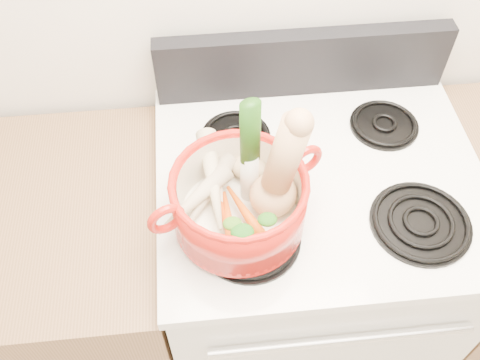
{
  "coord_description": "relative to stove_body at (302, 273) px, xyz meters",
  "views": [
    {
      "loc": [
        -0.27,
        0.64,
        1.94
      ],
      "look_at": [
        -0.21,
        1.26,
        1.14
      ],
      "focal_mm": 40.0,
      "sensor_mm": 36.0,
      "label": 1
    }
  ],
  "objects": [
    {
      "name": "stove_body",
      "position": [
        0.0,
        0.0,
        0.0
      ],
      "size": [
        0.76,
        0.65,
        0.92
      ],
      "primitive_type": "cube",
      "color": "silver",
      "rests_on": "floor"
    },
    {
      "name": "cooktop",
      "position": [
        0.0,
        0.0,
        0.47
      ],
      "size": [
        0.78,
        0.67,
        0.03
      ],
      "primitive_type": "cube",
      "color": "white",
      "rests_on": "stove_body"
    },
    {
      "name": "control_backsplash",
      "position": [
        0.0,
        0.3,
        0.58
      ],
      "size": [
        0.76,
        0.05,
        0.18
      ],
      "primitive_type": "cube",
      "color": "black",
      "rests_on": "cooktop"
    },
    {
      "name": "oven_handle",
      "position": [
        0.0,
        -0.34,
        0.32
      ],
      "size": [
        0.6,
        0.02,
        0.02
      ],
      "primitive_type": "cylinder",
      "rotation": [
        0.0,
        1.57,
        0.0
      ],
      "color": "silver",
      "rests_on": "stove_body"
    },
    {
      "name": "burner_front_left",
      "position": [
        -0.19,
        -0.16,
        0.5
      ],
      "size": [
        0.22,
        0.22,
        0.02
      ],
      "primitive_type": "cylinder",
      "color": "black",
      "rests_on": "cooktop"
    },
    {
      "name": "burner_front_right",
      "position": [
        0.19,
        -0.16,
        0.5
      ],
      "size": [
        0.22,
        0.22,
        0.02
      ],
      "primitive_type": "cylinder",
      "color": "black",
      "rests_on": "cooktop"
    },
    {
      "name": "burner_back_left",
      "position": [
        -0.19,
        0.14,
        0.5
      ],
      "size": [
        0.17,
        0.17,
        0.02
      ],
      "primitive_type": "cylinder",
      "color": "black",
      "rests_on": "cooktop"
    },
    {
      "name": "burner_back_right",
      "position": [
        0.19,
        0.14,
        0.5
      ],
      "size": [
        0.17,
        0.17,
        0.02
      ],
      "primitive_type": "cylinder",
      "color": "black",
      "rests_on": "cooktop"
    },
    {
      "name": "dutch_oven",
      "position": [
        -0.21,
        -0.12,
        0.58
      ],
      "size": [
        0.37,
        0.37,
        0.14
      ],
      "primitive_type": "cylinder",
      "rotation": [
        0.0,
        0.0,
        0.39
      ],
      "color": "#AF170F",
      "rests_on": "burner_front_left"
    },
    {
      "name": "pot_handle_left",
      "position": [
        -0.36,
        -0.18,
        0.62
      ],
      "size": [
        0.08,
        0.05,
        0.08
      ],
      "primitive_type": "torus",
      "rotation": [
        1.57,
        0.0,
        0.39
      ],
      "color": "#AF170F",
      "rests_on": "dutch_oven"
    },
    {
      "name": "pot_handle_right",
      "position": [
        -0.06,
        -0.06,
        0.62
      ],
      "size": [
        0.08,
        0.05,
        0.08
      ],
      "primitive_type": "torus",
      "rotation": [
        1.57,
        0.0,
        0.39
      ],
      "color": "#AF170F",
      "rests_on": "dutch_oven"
    },
    {
      "name": "squash",
      "position": [
        -0.13,
        -0.11,
        0.67
      ],
      "size": [
        0.19,
        0.15,
        0.28
      ],
      "primitive_type": null,
      "rotation": [
        0.0,
        0.21,
        0.33
      ],
      "color": "tan",
      "rests_on": "dutch_oven"
    },
    {
      "name": "leek",
      "position": [
        -0.18,
        -0.07,
        0.68
      ],
      "size": [
        0.06,
        0.06,
        0.28
      ],
      "primitive_type": "cylinder",
      "rotation": [
        -0.03,
        0.0,
        0.34
      ],
      "color": "silver",
      "rests_on": "dutch_oven"
    },
    {
      "name": "ginger",
      "position": [
        -0.18,
        -0.02,
        0.56
      ],
      "size": [
        0.1,
        0.09,
        0.05
      ],
      "primitive_type": "ellipsoid",
      "rotation": [
        0.0,
        0.0,
        -0.42
      ],
      "color": "tan",
      "rests_on": "dutch_oven"
    },
    {
      "name": "parsnip_0",
      "position": [
        -0.25,
        -0.08,
        0.56
      ],
      "size": [
        0.05,
        0.2,
        0.05
      ],
      "primitive_type": "cone",
      "rotation": [
        1.66,
        0.0,
        0.05
      ],
      "color": "beige",
      "rests_on": "dutch_oven"
    },
    {
      "name": "parsnip_1",
      "position": [
        -0.27,
        -0.08,
        0.56
      ],
      "size": [
        0.15,
        0.19,
        0.06
      ],
      "primitive_type": "cone",
      "rotation": [
        1.66,
        0.0,
        -0.59
      ],
      "color": "beige",
      "rests_on": "dutch_oven"
    },
    {
      "name": "parsnip_2",
      "position": [
        -0.25,
        -0.06,
        0.57
      ],
      "size": [
        0.06,
        0.19,
        0.06
      ],
      "primitive_type": "cone",
      "rotation": [
        1.66,
        0.0,
        0.1
      ],
      "color": "beige",
      "rests_on": "dutch_oven"
    },
    {
      "name": "parsnip_3",
      "position": [
        -0.3,
        -0.11,
        0.58
      ],
      "size": [
        0.18,
        0.16,
        0.06
      ],
      "primitive_type": "cone",
      "rotation": [
        1.66,
        0.0,
        -0.87
      ],
      "color": "beige",
      "rests_on": "dutch_oven"
    },
    {
      "name": "parsnip_4",
      "position": [
        -0.26,
        -0.06,
        0.59
      ],
      "size": [
        0.06,
        0.24,
        0.07
      ],
      "primitive_type": "cone",
      "rotation": [
        1.66,
        0.0,
        0.06
      ],
      "color": "beige",
      "rests_on": "dutch_oven"
    },
    {
      "name": "carrot_0",
      "position": [
        -0.24,
        -0.16,
        0.55
      ],
      "size": [
        0.08,
        0.18,
        0.05
      ],
      "primitive_type": "cone",
      "rotation": [
        1.66,
        0.0,
        0.25
      ],
      "color": "#CF470A",
      "rests_on": "dutch_oven"
    },
    {
      "name": "carrot_1",
      "position": [
        -0.23,
        -0.15,
        0.56
      ],
      "size": [
        0.03,
        0.14,
        0.04
      ],
      "primitive_type": "cone",
      "rotation": [
        1.66,
        0.0,
        0.05
      ],
      "color": "#D7480A",
      "rests_on": "dutch_oven"
    },
    {
      "name": "carrot_2",
      "position": [
        -0.2,
        -0.15,
        0.56
      ],
      "size": [
        0.09,
        0.15,
        0.04
      ],
      "primitive_type": "cone",
      "rotation": [
        1.66,
        0.0,
        0.43
      ],
      "color": "#DF570B",
      "rests_on": "dutch_oven"
    }
  ]
}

